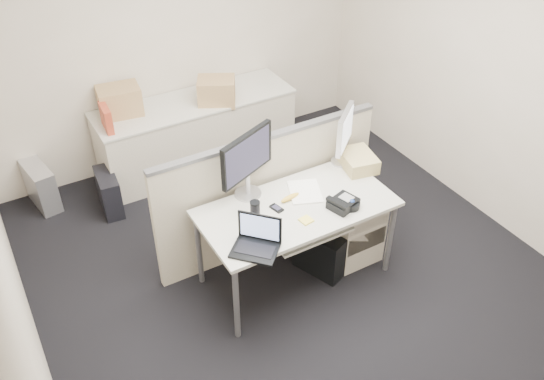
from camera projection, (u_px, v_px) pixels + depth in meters
floor at (295, 275)px, 4.82m from camera, size 4.00×4.50×0.01m
wall_back at (176, 31)px, 5.57m from camera, size 4.00×0.02×2.70m
wall_right at (501, 74)px, 4.81m from camera, size 0.02×4.50×2.70m
desk at (297, 213)px, 4.42m from camera, size 1.50×0.75×0.73m
keyboard_tray at (309, 231)px, 4.32m from camera, size 0.62×0.32×0.02m
drawer_pedestal at (347, 220)px, 4.88m from camera, size 0.40×0.55×0.65m
cubicle_partition at (268, 195)px, 4.80m from camera, size 2.00×0.06×1.10m
back_counter at (197, 134)px, 5.94m from camera, size 2.00×0.60×0.72m
monitor_main at (247, 165)px, 4.34m from camera, size 0.59×0.41×0.55m
monitor_small at (344, 138)px, 4.72m from camera, size 0.43×0.41×0.48m
laptop at (255, 238)px, 3.91m from camera, size 0.39×0.39×0.24m
trackball at (352, 205)px, 4.35m from camera, size 0.15×0.15×0.05m
desk_phone at (343, 203)px, 4.36m from camera, size 0.25×0.22×0.07m
paper_stack at (305, 192)px, 4.52m from camera, size 0.34×0.37×0.01m
sticky_pad at (306, 220)px, 4.24m from camera, size 0.10×0.10×0.01m
travel_mug at (255, 212)px, 4.21m from camera, size 0.10×0.10×0.15m
banana at (290, 197)px, 4.44m from camera, size 0.18×0.07×0.04m
cellphone at (277, 208)px, 4.35m from camera, size 0.08×0.12×0.01m
manila_folders at (358, 161)px, 4.77m from camera, size 0.31×0.37×0.12m
keyboard at (312, 223)px, 4.36m from camera, size 0.46×0.23×0.02m
pc_tower_desk at (319, 253)px, 4.74m from camera, size 0.31×0.46×0.40m
pc_tower_spare_dark at (109, 192)px, 5.41m from camera, size 0.21×0.44×0.39m
pc_tower_spare_silver at (41, 186)px, 5.46m from camera, size 0.25×0.48×0.42m
cardboard_box_left at (120, 102)px, 5.44m from camera, size 0.42×0.34×0.29m
cardboard_box_right at (216, 91)px, 5.64m from camera, size 0.45×0.42×0.26m
red_binder at (106, 119)px, 5.22m from camera, size 0.08×0.27×0.25m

